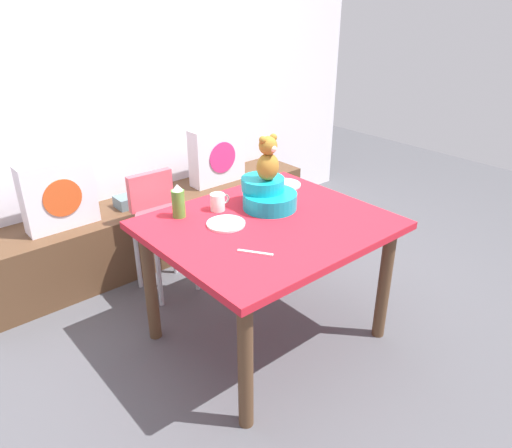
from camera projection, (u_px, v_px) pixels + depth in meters
The scene contains 15 objects.
ground_plane at pixel (267, 335), 2.85m from camera, with size 8.00×8.00×0.00m, color #4C4C51.
back_wall at pixel (122, 76), 3.33m from camera, with size 4.40×0.10×2.60m, color silver.
window_bench at pixel (156, 228), 3.61m from camera, with size 2.60×0.44×0.46m, color brown.
pillow_floral_left at pixel (58, 195), 3.02m from camera, with size 0.44×0.15×0.44m.
pillow_floral_right at pixel (217, 155), 3.73m from camera, with size 0.44×0.15×0.44m.
book_stack at pixel (130, 201), 3.39m from camera, with size 0.20×0.14×0.08m, color slate.
dining_table at pixel (268, 239), 2.57m from camera, with size 1.18×1.02×0.74m.
highchair at pixel (162, 218), 3.08m from camera, with size 0.34×0.46×0.79m.
infant_seat_teal at pixel (267, 195), 2.67m from camera, with size 0.30×0.33×0.16m.
teddy_bear at pixel (268, 159), 2.58m from camera, with size 0.13×0.12×0.25m.
ketchup_bottle at pixel (178, 202), 2.55m from camera, with size 0.07×0.07×0.18m.
coffee_mug at pixel (218, 202), 2.64m from camera, with size 0.12×0.08×0.09m.
dinner_plate_near at pixel (226, 224), 2.49m from camera, with size 0.20×0.20×0.01m, color white.
dinner_plate_far at pixel (285, 184), 2.99m from camera, with size 0.20×0.20×0.01m, color white.
table_fork at pixel (255, 253), 2.22m from camera, with size 0.02×0.17×0.01m, color silver.
Camera 1 is at (-1.53, -1.69, 1.83)m, focal length 33.94 mm.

